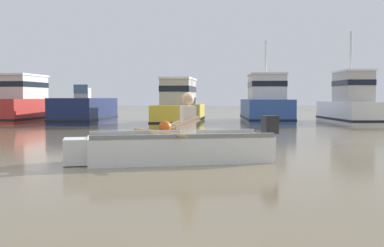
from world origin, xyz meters
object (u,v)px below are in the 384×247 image
(moored_boat_yellow, at_px, (180,107))
(mooring_buoy, at_px, (165,127))
(rowboat_with_person, at_px, (175,147))
(moored_boat_navy, at_px, (85,111))
(moored_boat_white, at_px, (350,103))
(moored_boat_blue, at_px, (265,104))
(moored_boat_red, at_px, (25,104))

(moored_boat_yellow, bearing_deg, mooring_buoy, -88.99)
(rowboat_with_person, distance_m, moored_boat_yellow, 12.40)
(moored_boat_navy, relative_size, moored_boat_white, 0.90)
(moored_boat_yellow, height_order, mooring_buoy, moored_boat_yellow)
(moored_boat_yellow, height_order, moored_boat_blue, moored_boat_blue)
(mooring_buoy, bearing_deg, moored_boat_yellow, 91.01)
(rowboat_with_person, bearing_deg, mooring_buoy, 98.88)
(moored_boat_blue, xyz_separation_m, moored_boat_white, (3.70, -0.52, 0.03))
(rowboat_with_person, height_order, moored_boat_yellow, moored_boat_yellow)
(moored_boat_red, height_order, moored_boat_blue, moored_boat_blue)
(moored_boat_yellow, bearing_deg, rowboat_with_person, -84.78)
(moored_boat_red, height_order, moored_boat_navy, moored_boat_red)
(rowboat_with_person, bearing_deg, moored_boat_yellow, 95.22)
(rowboat_with_person, relative_size, moored_boat_yellow, 0.60)
(moored_boat_red, distance_m, moored_boat_blue, 11.27)
(moored_boat_blue, height_order, mooring_buoy, moored_boat_blue)
(moored_boat_blue, distance_m, mooring_buoy, 8.36)
(moored_boat_blue, bearing_deg, moored_boat_navy, -168.64)
(moored_boat_yellow, distance_m, moored_boat_blue, 4.17)
(moored_boat_navy, bearing_deg, mooring_buoy, -53.68)
(moored_boat_navy, relative_size, moored_boat_yellow, 0.79)
(moored_boat_blue, bearing_deg, moored_boat_yellow, -156.11)
(moored_boat_navy, bearing_deg, moored_boat_red, 159.84)
(rowboat_with_person, xyz_separation_m, mooring_buoy, (-1.03, 6.56, -0.06))
(rowboat_with_person, xyz_separation_m, moored_boat_white, (6.39, 13.51, 0.60))
(mooring_buoy, bearing_deg, moored_boat_blue, 63.57)
(moored_boat_navy, relative_size, mooring_buoy, 12.28)
(moored_boat_yellow, xyz_separation_m, moored_boat_white, (7.52, 1.17, 0.14))
(rowboat_with_person, xyz_separation_m, moored_boat_blue, (2.69, 14.03, 0.57))
(moored_boat_white, distance_m, mooring_buoy, 10.19)
(moored_boat_red, xyz_separation_m, moored_boat_navy, (3.25, -1.19, -0.29))
(moored_boat_yellow, bearing_deg, moored_boat_blue, 23.89)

